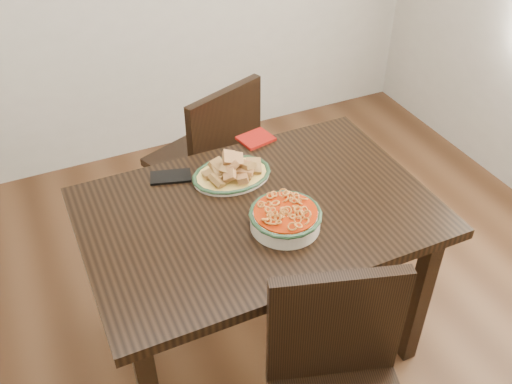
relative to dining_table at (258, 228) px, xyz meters
name	(u,v)px	position (x,y,z in m)	size (l,w,h in m)	color
floor	(279,349)	(0.06, -0.09, -0.66)	(3.50, 3.50, 0.00)	#3A2212
dining_table	(258,228)	(0.00, 0.00, 0.00)	(1.25, 0.83, 0.75)	black
chair_far	(211,156)	(0.09, 0.72, -0.16)	(0.55, 0.55, 0.89)	black
fish_plate	(231,168)	(-0.01, 0.21, 0.14)	(0.30, 0.24, 0.11)	beige
noodle_bowl	(285,216)	(0.04, -0.13, 0.14)	(0.25, 0.25, 0.08)	beige
smartphone	(171,177)	(-0.23, 0.31, 0.10)	(0.15, 0.08, 0.01)	black
napkin	(256,139)	(0.18, 0.41, 0.10)	(0.13, 0.11, 0.01)	#9A110B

